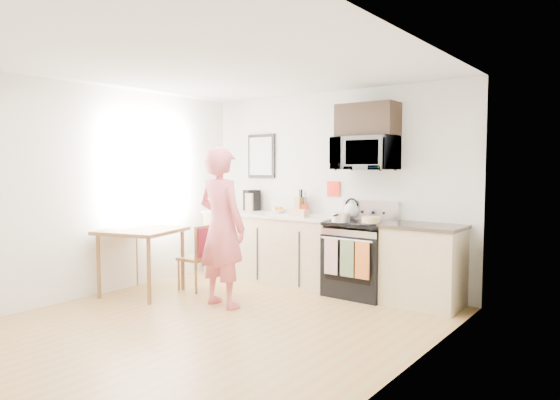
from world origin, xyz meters
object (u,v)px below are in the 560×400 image
Objects in this scene: person at (222,227)px; range at (360,260)px; dining_table at (141,236)px; chair at (202,249)px; microwave at (365,154)px; cake at (371,221)px.

range is at bearing -123.50° from person.
dining_table is 1.11× the size of chair.
cake is (0.24, -0.29, -0.79)m from microwave.
range is 1.33m from microwave.
chair is at bearing -23.07° from person.
cake is at bearing -50.97° from microwave.
dining_table is 0.77m from chair.
chair is 2.16m from cake.
range is 1.79m from person.
microwave reaches higher than chair.
person reaches higher than chair.
cake is at bearing -38.54° from range.
range is at bearing 36.14° from dining_table.
dining_table is at bearing -149.86° from cake.
microwave reaches higher than range.
person is 2.14× the size of chair.
range is 2.74m from dining_table.
dining_table is (-2.20, -1.71, -1.03)m from microwave.
dining_table is at bearing 14.55° from person.
cake is at bearing 21.08° from chair.
microwave is at bearing 37.87° from dining_table.
range reaches higher than chair.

